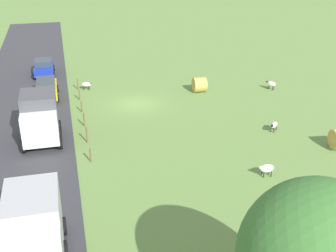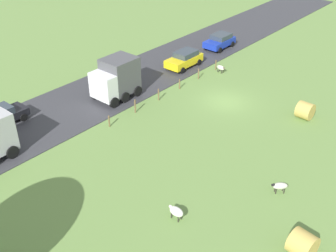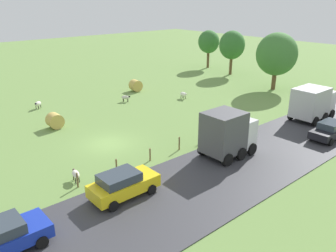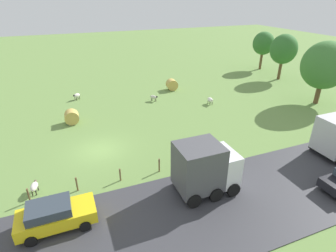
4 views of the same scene
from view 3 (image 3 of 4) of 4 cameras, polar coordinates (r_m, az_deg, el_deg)
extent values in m
plane|color=#6B8E47|center=(29.97, -9.82, -2.91)|extent=(160.00, 160.00, 0.00)
cube|color=#38383D|center=(22.91, 3.42, -10.36)|extent=(8.00, 80.00, 0.06)
ellipsoid|color=silver|center=(24.39, -15.02, -7.68)|extent=(1.02, 0.63, 0.45)
ellipsoid|color=brown|center=(24.73, -15.32, -7.03)|extent=(0.29, 0.23, 0.20)
cylinder|color=#2D2823|center=(24.75, -15.38, -8.20)|extent=(0.07, 0.07, 0.37)
cylinder|color=#2D2823|center=(24.80, -14.83, -8.09)|extent=(0.07, 0.07, 0.37)
cylinder|color=#2D2823|center=(24.30, -15.06, -8.74)|extent=(0.07, 0.07, 0.37)
cylinder|color=#2D2823|center=(24.35, -14.50, -8.62)|extent=(0.07, 0.07, 0.37)
ellipsoid|color=beige|center=(41.58, -7.05, 4.72)|extent=(1.01, 1.00, 0.45)
ellipsoid|color=black|center=(41.46, -6.43, 4.85)|extent=(0.31, 0.31, 0.20)
cylinder|color=#2D2823|center=(41.74, -6.63, 4.30)|extent=(0.07, 0.07, 0.37)
cylinder|color=#2D2823|center=(41.51, -6.70, 4.20)|extent=(0.07, 0.07, 0.37)
cylinder|color=#2D2823|center=(41.85, -7.35, 4.31)|extent=(0.07, 0.07, 0.37)
cylinder|color=#2D2823|center=(41.62, -7.43, 4.21)|extent=(0.07, 0.07, 0.37)
ellipsoid|color=white|center=(42.59, 2.55, 5.27)|extent=(0.95, 0.55, 0.54)
ellipsoid|color=silver|center=(42.24, 2.97, 5.30)|extent=(0.26, 0.18, 0.20)
cylinder|color=#2D2823|center=(42.60, 2.93, 4.74)|extent=(0.07, 0.07, 0.36)
cylinder|color=#2D2823|center=(42.41, 2.64, 4.67)|extent=(0.07, 0.07, 0.36)
cylinder|color=#2D2823|center=(42.97, 2.46, 4.88)|extent=(0.07, 0.07, 0.36)
cylinder|color=#2D2823|center=(42.77, 2.16, 4.81)|extent=(0.07, 0.07, 0.36)
ellipsoid|color=silver|center=(41.31, -20.71, 3.47)|extent=(0.97, 1.04, 0.52)
ellipsoid|color=black|center=(40.93, -21.04, 3.45)|extent=(0.30, 0.32, 0.20)
cylinder|color=#2D2823|center=(41.14, -20.65, 2.85)|extent=(0.07, 0.07, 0.38)
cylinder|color=#2D2823|center=(41.29, -20.99, 2.86)|extent=(0.07, 0.07, 0.38)
cylinder|color=#2D2823|center=(41.54, -20.30, 3.06)|extent=(0.07, 0.07, 0.38)
cylinder|color=#2D2823|center=(41.69, -20.63, 3.07)|extent=(0.07, 0.07, 0.38)
cylinder|color=tan|center=(34.56, -18.19, 0.83)|extent=(1.26, 1.48, 1.44)
cylinder|color=tan|center=(46.27, -5.37, 6.68)|extent=(1.40, 1.62, 1.49)
cylinder|color=brown|center=(62.20, 6.64, 10.95)|extent=(0.43, 0.43, 3.05)
ellipsoid|color=#336B2D|center=(61.78, 6.75, 13.67)|extent=(3.65, 3.65, 3.89)
cylinder|color=brown|center=(57.13, 10.34, 9.88)|extent=(0.46, 0.46, 3.02)
ellipsoid|color=#336B2D|center=(56.64, 10.55, 13.04)|extent=(4.03, 4.03, 4.44)
cylinder|color=brown|center=(48.97, 17.11, 7.34)|extent=(0.56, 0.56, 2.65)
ellipsoid|color=#3D7533|center=(48.36, 17.54, 11.27)|extent=(5.35, 5.35, 5.57)
cylinder|color=brown|center=(23.62, -14.76, -8.65)|extent=(0.12, 0.12, 1.06)
cylinder|color=brown|center=(24.87, -8.52, -6.57)|extent=(0.12, 0.12, 1.09)
cylinder|color=brown|center=(26.42, -2.99, -4.73)|extent=(0.12, 0.12, 1.02)
cylinder|color=brown|center=(28.18, 1.87, -2.91)|extent=(0.12, 0.12, 1.14)
cylinder|color=brown|center=(30.14, 6.11, -1.28)|extent=(0.12, 0.12, 1.26)
cylinder|color=brown|center=(32.33, 9.79, -0.18)|extent=(0.12, 0.12, 1.00)
cube|color=white|center=(28.26, 11.81, -0.82)|extent=(2.52, 1.20, 2.30)
cube|color=#4C4C51|center=(26.59, 9.16, -1.02)|extent=(2.52, 2.91, 3.16)
cylinder|color=black|center=(29.40, 9.72, -2.24)|extent=(0.30, 0.96, 0.96)
cylinder|color=black|center=(28.02, 13.67, -3.72)|extent=(0.30, 0.96, 0.96)
cylinder|color=black|center=(28.46, 8.00, -2.93)|extent=(0.30, 0.96, 0.96)
cylinder|color=black|center=(27.03, 12.01, -4.51)|extent=(0.30, 0.96, 0.96)
cylinder|color=black|center=(27.37, 5.77, -3.81)|extent=(0.30, 0.96, 0.96)
cylinder|color=black|center=(25.88, 9.83, -5.53)|extent=(0.30, 0.96, 0.96)
cube|color=white|center=(39.23, 23.99, 3.85)|extent=(2.56, 1.20, 2.30)
cube|color=#B2B2B7|center=(37.12, 22.45, 3.66)|extent=(2.56, 3.47, 2.87)
cylinder|color=black|center=(40.07, 22.13, 2.72)|extent=(0.30, 0.96, 0.96)
cylinder|color=black|center=(39.06, 25.41, 1.79)|extent=(0.30, 0.96, 0.96)
cylinder|color=black|center=(38.81, 21.11, 2.31)|extent=(0.30, 0.96, 0.96)
cylinder|color=black|center=(37.77, 24.47, 1.34)|extent=(0.30, 0.96, 0.96)
cylinder|color=black|center=(37.20, 19.68, 1.73)|extent=(0.30, 0.96, 0.96)
cylinder|color=black|center=(36.11, 23.16, 0.71)|extent=(0.30, 0.96, 0.96)
cube|color=#1933B2|center=(19.42, -25.14, -16.37)|extent=(1.99, 4.07, 0.72)
cylinder|color=black|center=(20.67, -22.24, -14.69)|extent=(0.22, 0.64, 0.64)
cylinder|color=black|center=(19.10, -20.12, -17.59)|extent=(0.22, 0.64, 0.64)
cube|color=yellow|center=(21.95, -7.28, -9.74)|extent=(1.91, 4.36, 0.79)
cube|color=#333D47|center=(21.47, -8.09, -8.46)|extent=(1.69, 2.40, 0.56)
cylinder|color=black|center=(23.52, -5.66, -8.57)|extent=(0.22, 0.64, 0.64)
cylinder|color=black|center=(22.18, -2.74, -10.42)|extent=(0.22, 0.64, 0.64)
cylinder|color=black|center=(22.25, -11.72, -10.76)|extent=(0.22, 0.64, 0.64)
cylinder|color=black|center=(20.83, -9.03, -12.94)|extent=(0.22, 0.64, 0.64)
cube|color=black|center=(33.30, 25.01, -0.90)|extent=(1.76, 3.99, 0.63)
cube|color=#333D47|center=(33.37, 25.38, 0.18)|extent=(1.55, 2.20, 0.56)
cylinder|color=black|center=(31.97, 25.34, -2.42)|extent=(0.22, 0.64, 0.64)
cylinder|color=black|center=(32.62, 22.58, -1.55)|extent=(0.22, 0.64, 0.64)
cylinder|color=black|center=(34.85, 24.55, -0.47)|extent=(0.22, 0.64, 0.64)
camera|label=1|loc=(53.47, 32.02, 20.84)|focal=46.65mm
camera|label=2|loc=(59.40, 5.55, 26.09)|focal=44.09mm
camera|label=4|loc=(12.14, 38.63, 19.26)|focal=28.95mm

